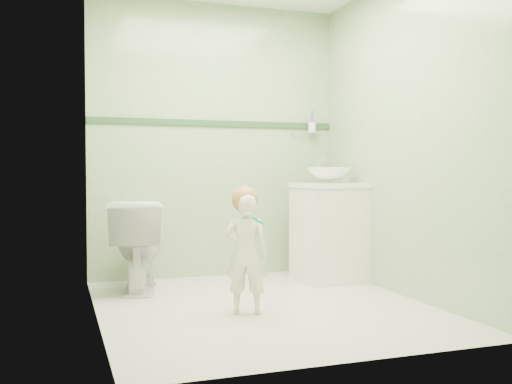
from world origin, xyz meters
name	(u,v)px	position (x,y,z in m)	size (l,w,h in m)	color
ground	(263,306)	(0.00, 0.00, 0.00)	(2.50, 2.50, 0.00)	beige
room_shell	(263,131)	(0.00, 0.00, 1.20)	(2.50, 2.54, 2.40)	#86AD7B
trim_stripe	(216,123)	(0.00, 1.24, 1.35)	(2.20, 0.02, 0.05)	#2B4C2B
vanity	(329,234)	(0.84, 0.70, 0.40)	(0.52, 0.50, 0.80)	silver
counter	(329,185)	(0.84, 0.70, 0.81)	(0.54, 0.52, 0.04)	white
basin	(329,175)	(0.84, 0.70, 0.89)	(0.37, 0.37, 0.13)	white
faucet	(320,166)	(0.84, 0.89, 0.97)	(0.03, 0.13, 0.18)	silver
cup_holder	(311,127)	(0.89, 1.18, 1.33)	(0.26, 0.07, 0.21)	silver
toilet	(138,245)	(-0.74, 0.80, 0.35)	(0.40, 0.69, 0.71)	white
toddler	(246,254)	(-0.17, -0.15, 0.39)	(0.28, 0.19, 0.78)	silver
hair_cap	(245,199)	(-0.17, -0.13, 0.74)	(0.17, 0.17, 0.17)	#AB7640
teal_toothbrush	(256,220)	(-0.15, -0.30, 0.62)	(0.11, 0.14, 0.08)	#099677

